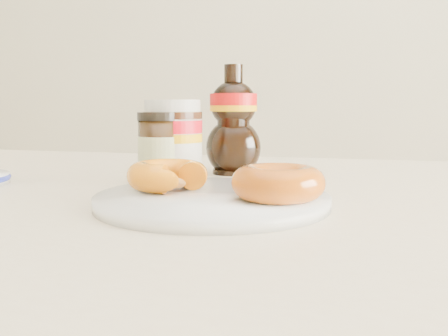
% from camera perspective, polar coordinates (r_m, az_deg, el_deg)
% --- Properties ---
extents(dining_table, '(1.40, 0.90, 0.75)m').
position_cam_1_polar(dining_table, '(0.64, -0.17, -10.28)').
color(dining_table, beige).
rests_on(dining_table, ground).
extents(plate, '(0.25, 0.25, 0.01)m').
position_cam_1_polar(plate, '(0.54, -1.36, -3.63)').
color(plate, white).
rests_on(plate, dining_table).
extents(donut_bitten, '(0.10, 0.10, 0.03)m').
position_cam_1_polar(donut_bitten, '(0.57, -6.47, -0.83)').
color(donut_bitten, orange).
rests_on(donut_bitten, plate).
extents(donut_whole, '(0.12, 0.12, 0.03)m').
position_cam_1_polar(donut_whole, '(0.51, 6.20, -1.66)').
color(donut_whole, '#953E09').
rests_on(donut_whole, plate).
extents(nutella_jar, '(0.08, 0.08, 0.12)m').
position_cam_1_polar(nutella_jar, '(0.70, -5.86, 3.39)').
color(nutella_jar, white).
rests_on(nutella_jar, dining_table).
extents(syrup_bottle, '(0.10, 0.09, 0.17)m').
position_cam_1_polar(syrup_bottle, '(0.79, 1.08, 5.53)').
color(syrup_bottle, black).
rests_on(syrup_bottle, dining_table).
extents(dark_jar, '(0.06, 0.06, 0.10)m').
position_cam_1_polar(dark_jar, '(0.68, -7.25, 2.10)').
color(dark_jar, black).
rests_on(dark_jar, dining_table).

